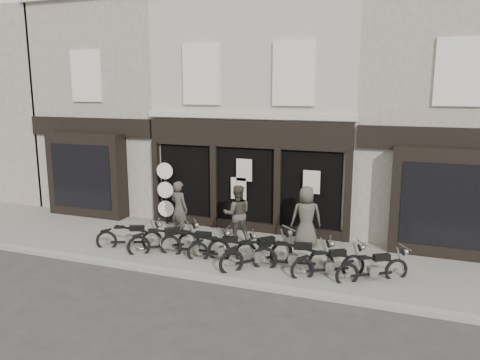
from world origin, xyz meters
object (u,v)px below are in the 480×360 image
(motorcycle_3, at_px, (223,250))
(motorcycle_5, at_px, (294,259))
(motorcycle_2, at_px, (196,246))
(motorcycle_7, at_px, (373,270))
(motorcycle_1, at_px, (165,242))
(man_left, at_px, (179,209))
(motorcycle_6, at_px, (329,266))
(advert_sign_post, at_px, (166,195))
(man_centre, at_px, (237,214))
(man_right, at_px, (306,217))
(motorcycle_0, at_px, (130,239))
(motorcycle_4, at_px, (258,255))

(motorcycle_3, height_order, motorcycle_5, motorcycle_5)
(motorcycle_2, height_order, motorcycle_3, motorcycle_2)
(motorcycle_3, xyz_separation_m, motorcycle_7, (4.17, -0.01, -0.00))
(motorcycle_1, relative_size, man_left, 1.02)
(motorcycle_5, height_order, motorcycle_6, motorcycle_5)
(motorcycle_7, bearing_deg, motorcycle_3, 146.92)
(advert_sign_post, bearing_deg, motorcycle_2, -56.50)
(motorcycle_2, distance_m, man_centre, 1.89)
(motorcycle_2, relative_size, man_left, 1.20)
(motorcycle_7, distance_m, man_right, 3.01)
(motorcycle_7, bearing_deg, motorcycle_0, 147.40)
(motorcycle_0, xyz_separation_m, advert_sign_post, (-0.21, 2.63, 0.80))
(man_left, bearing_deg, motorcycle_7, -175.43)
(motorcycle_7, xyz_separation_m, man_centre, (-4.35, 1.63, 0.66))
(motorcycle_6, bearing_deg, motorcycle_4, 149.65)
(motorcycle_3, bearing_deg, motorcycle_7, -20.07)
(motorcycle_3, distance_m, motorcycle_6, 3.07)
(motorcycle_6, relative_size, motorcycle_7, 1.03)
(motorcycle_0, bearing_deg, motorcycle_2, -21.55)
(motorcycle_6, xyz_separation_m, motorcycle_7, (1.11, 0.11, -0.01))
(motorcycle_1, distance_m, man_right, 4.37)
(motorcycle_6, relative_size, man_centre, 1.00)
(motorcycle_3, distance_m, man_centre, 1.75)
(motorcycle_2, bearing_deg, man_right, 29.59)
(motorcycle_2, xyz_separation_m, motorcycle_6, (3.91, -0.08, -0.03))
(motorcycle_0, relative_size, man_centre, 1.05)
(motorcycle_6, distance_m, motorcycle_7, 1.11)
(motorcycle_2, relative_size, man_right, 1.16)
(man_right, bearing_deg, motorcycle_0, 2.09)
(motorcycle_1, distance_m, man_left, 1.72)
(man_right, relative_size, advert_sign_post, 0.78)
(man_left, height_order, man_right, man_right)
(motorcycle_1, distance_m, advert_sign_post, 3.07)
(motorcycle_2, distance_m, motorcycle_3, 0.85)
(motorcycle_1, distance_m, motorcycle_5, 3.96)
(motorcycle_0, xyz_separation_m, man_right, (5.06, 1.99, 0.68))
(motorcycle_3, relative_size, man_right, 1.01)
(man_centre, bearing_deg, advert_sign_post, -41.00)
(motorcycle_4, distance_m, man_centre, 2.28)
(motorcycle_4, bearing_deg, motorcycle_2, 128.81)
(motorcycle_1, distance_m, motorcycle_6, 4.94)
(motorcycle_0, xyz_separation_m, motorcycle_5, (5.17, 0.03, 0.03))
(motorcycle_3, distance_m, man_right, 2.85)
(motorcycle_6, height_order, advert_sign_post, advert_sign_post)
(man_centre, bearing_deg, man_left, -21.57)
(motorcycle_2, height_order, motorcycle_6, motorcycle_2)
(motorcycle_3, xyz_separation_m, motorcycle_6, (3.06, -0.12, 0.01))
(motorcycle_5, bearing_deg, man_right, 82.73)
(motorcycle_2, relative_size, man_centre, 1.20)
(man_centre, bearing_deg, motorcycle_4, 102.30)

